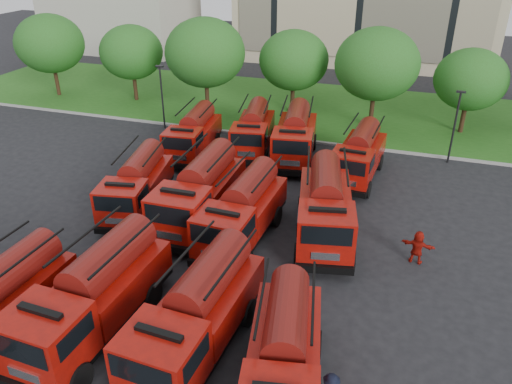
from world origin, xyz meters
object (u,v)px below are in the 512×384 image
fire_truck_3 (284,356)px  fire_truck_8 (194,134)px  fire_truck_11 (359,155)px  fire_truck_5 (200,192)px  fire_truck_6 (243,210)px  fire_truck_7 (325,207)px  firefighter_5 (415,262)px  fire_truck_10 (295,136)px  fire_truck_2 (198,313)px  fire_truck_4 (137,184)px  fire_truck_1 (94,295)px  firefighter_4 (58,276)px  fire_truck_9 (253,130)px

fire_truck_3 → fire_truck_8: 21.62m
fire_truck_11 → fire_truck_8: bearing=-177.0°
fire_truck_5 → fire_truck_6: fire_truck_5 is taller
fire_truck_7 → firefighter_5: bearing=-22.7°
fire_truck_7 → fire_truck_10: size_ratio=1.03×
fire_truck_7 → fire_truck_3: bearing=-98.2°
fire_truck_6 → fire_truck_7: (3.94, 1.56, 0.08)m
fire_truck_10 → fire_truck_6: bearing=-99.1°
fire_truck_2 → fire_truck_10: size_ratio=0.98×
fire_truck_8 → fire_truck_4: bearing=-94.6°
fire_truck_4 → fire_truck_6: size_ratio=0.97×
fire_truck_1 → fire_truck_11: 19.14m
fire_truck_3 → firefighter_5: bearing=55.4°
fire_truck_4 → fire_truck_2: bearing=-60.1°
fire_truck_5 → fire_truck_3: bearing=-54.0°
fire_truck_5 → firefighter_5: bearing=-3.0°
fire_truck_3 → firefighter_4: (-11.81, 3.01, -1.60)m
fire_truck_7 → firefighter_5: size_ratio=4.71×
fire_truck_1 → firefighter_5: 14.96m
fire_truck_2 → fire_truck_8: fire_truck_2 is taller
fire_truck_3 → fire_truck_5: (-7.42, 9.79, 0.21)m
fire_truck_2 → fire_truck_8: (-8.07, 17.27, -0.17)m
firefighter_5 → fire_truck_5: bearing=5.6°
fire_truck_1 → fire_truck_8: (-3.83, 17.62, -0.21)m
fire_truck_1 → fire_truck_8: bearing=104.8°
fire_truck_5 → fire_truck_10: size_ratio=1.01×
fire_truck_3 → fire_truck_5: 12.28m
fire_truck_2 → firefighter_5: size_ratio=4.49×
fire_truck_4 → firefighter_4: fire_truck_4 is taller
fire_truck_1 → fire_truck_5: (0.43, 9.21, 0.03)m
fire_truck_1 → firefighter_4: fire_truck_1 is taller
fire_truck_5 → fire_truck_9: size_ratio=1.09×
fire_truck_3 → fire_truck_8: fire_truck_3 is taller
firefighter_5 → fire_truck_8: bearing=-21.7°
fire_truck_3 → firefighter_5: 10.39m
fire_truck_11 → firefighter_5: 9.65m
fire_truck_1 → fire_truck_3: size_ratio=1.08×
fire_truck_7 → fire_truck_9: size_ratio=1.11×
firefighter_4 → fire_truck_3: bearing=-137.6°
fire_truck_2 → fire_truck_9: fire_truck_2 is taller
fire_truck_6 → fire_truck_1: bearing=-109.5°
fire_truck_7 → fire_truck_11: 7.73m
fire_truck_4 → fire_truck_5: bearing=-12.3°
fire_truck_5 → fire_truck_7: 6.79m
fire_truck_4 → fire_truck_7: 10.73m
fire_truck_7 → fire_truck_8: (-11.02, 7.87, -0.20)m
fire_truck_3 → fire_truck_8: bearing=111.5°
fire_truck_9 → fire_truck_4: bearing=-119.4°
fire_truck_6 → fire_truck_9: fire_truck_6 is taller
fire_truck_8 → fire_truck_5: bearing=-69.8°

